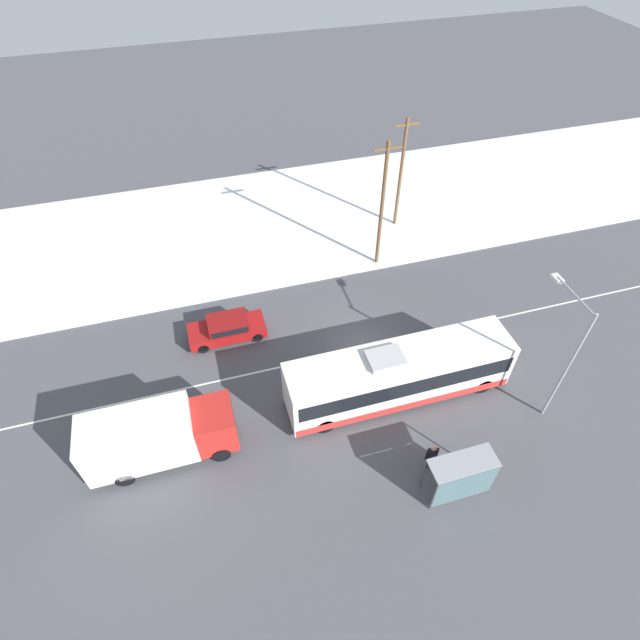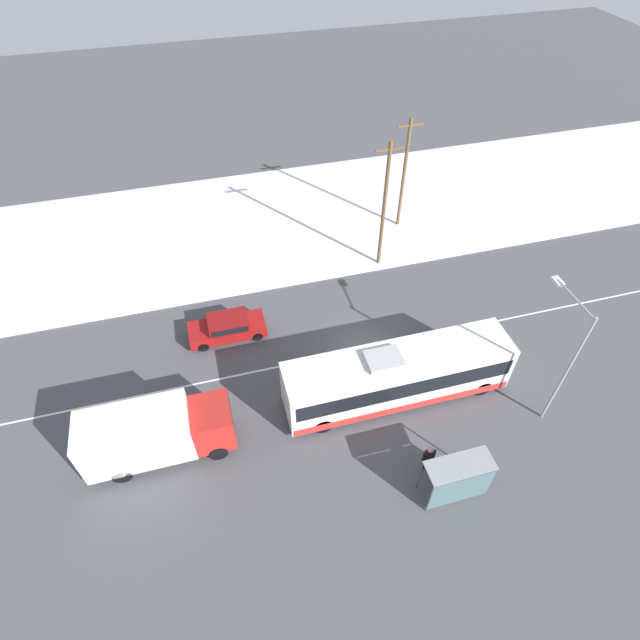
{
  "view_description": "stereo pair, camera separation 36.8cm",
  "coord_description": "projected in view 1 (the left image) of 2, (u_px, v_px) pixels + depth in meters",
  "views": [
    {
      "loc": [
        -7.77,
        -17.78,
        21.98
      ],
      "look_at": [
        -2.09,
        1.64,
        1.4
      ],
      "focal_mm": 28.0,
      "sensor_mm": 36.0,
      "label": 1
    },
    {
      "loc": [
        -7.42,
        -17.88,
        21.98
      ],
      "look_at": [
        -2.09,
        1.64,
        1.4
      ],
      "focal_mm": 28.0,
      "sensor_mm": 36.0,
      "label": 2
    }
  ],
  "objects": [
    {
      "name": "snow_lot",
      "position": [
        301.0,
        217.0,
        38.59
      ],
      "size": [
        80.0,
        15.07,
        0.12
      ],
      "color": "silver",
      "rests_on": "ground_plane"
    },
    {
      "name": "utility_pole_roadside",
      "position": [
        382.0,
        205.0,
        31.42
      ],
      "size": [
        1.8,
        0.24,
        8.93
      ],
      "color": "brown",
      "rests_on": "ground_plane"
    },
    {
      "name": "lane_marking_center",
      "position": [
        362.0,
        349.0,
        29.16
      ],
      "size": [
        60.0,
        0.12,
        0.0
      ],
      "color": "silver",
      "rests_on": "ground_plane"
    },
    {
      "name": "ground_plane",
      "position": [
        362.0,
        349.0,
        29.17
      ],
      "size": [
        120.0,
        120.0,
        0.0
      ],
      "primitive_type": "plane",
      "color": "#4C4C51"
    },
    {
      "name": "pedestrian_at_stop",
      "position": [
        432.0,
        454.0,
        23.14
      ],
      "size": [
        0.65,
        0.29,
        1.81
      ],
      "color": "#23232D",
      "rests_on": "ground_plane"
    },
    {
      "name": "bus_shelter",
      "position": [
        464.0,
        476.0,
        21.75
      ],
      "size": [
        3.02,
        1.2,
        2.4
      ],
      "color": "gray",
      "rests_on": "ground_plane"
    },
    {
      "name": "streetlamp",
      "position": [
        566.0,
        345.0,
        23.14
      ],
      "size": [
        0.36,
        3.02,
        7.27
      ],
      "color": "#9EA3A8",
      "rests_on": "ground_plane"
    },
    {
      "name": "sedan_car",
      "position": [
        227.0,
        328.0,
        29.29
      ],
      "size": [
        4.47,
        1.8,
        1.4
      ],
      "rotation": [
        0.0,
        0.0,
        3.14
      ],
      "color": "maroon",
      "rests_on": "ground_plane"
    },
    {
      "name": "city_bus",
      "position": [
        399.0,
        375.0,
        25.74
      ],
      "size": [
        11.82,
        2.57,
        3.36
      ],
      "color": "white",
      "rests_on": "ground_plane"
    },
    {
      "name": "box_truck",
      "position": [
        157.0,
        436.0,
        23.11
      ],
      "size": [
        6.91,
        2.3,
        3.16
      ],
      "color": "silver",
      "rests_on": "ground_plane"
    },
    {
      "name": "utility_pole_snowlot",
      "position": [
        401.0,
        173.0,
        34.92
      ],
      "size": [
        1.8,
        0.24,
        8.27
      ],
      "color": "brown",
      "rests_on": "ground_plane"
    }
  ]
}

